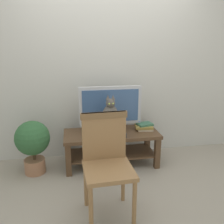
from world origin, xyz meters
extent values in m
plane|color=gray|center=(0.00, 0.00, 0.00)|extent=(12.00, 12.00, 0.00)
cube|color=beige|center=(0.00, 0.88, 1.40)|extent=(7.00, 0.12, 2.80)
cube|color=#513823|center=(-0.02, 0.46, 0.44)|extent=(1.25, 0.52, 0.04)
cube|color=#513823|center=(-0.60, 0.25, 0.21)|extent=(0.07, 0.07, 0.42)
cube|color=#513823|center=(0.55, 0.25, 0.21)|extent=(0.07, 0.07, 0.42)
cube|color=#513823|center=(-0.60, 0.66, 0.21)|extent=(0.07, 0.07, 0.42)
cube|color=#513823|center=(0.55, 0.66, 0.21)|extent=(0.07, 0.07, 0.42)
cube|color=#513823|center=(-0.02, 0.46, 0.16)|extent=(1.15, 0.44, 0.02)
cube|color=#B7B7BC|center=(-0.02, 0.53, 0.48)|extent=(0.38, 0.20, 0.03)
cube|color=#B7B7BC|center=(-0.02, 0.53, 0.52)|extent=(0.06, 0.04, 0.07)
cube|color=#B7B7BC|center=(-0.02, 0.53, 0.81)|extent=(0.83, 0.05, 0.51)
cube|color=#385684|center=(-0.02, 0.50, 0.81)|extent=(0.74, 0.01, 0.43)
sphere|color=#2672F2|center=(0.37, 0.50, 0.58)|extent=(0.01, 0.01, 0.01)
cube|color=#2D2D30|center=(-0.06, 0.38, 0.49)|extent=(0.38, 0.28, 0.05)
cube|color=black|center=(-0.06, 0.24, 0.49)|extent=(0.23, 0.01, 0.03)
ellipsoid|color=#514C47|center=(-0.06, 0.38, 0.65)|extent=(0.23, 0.29, 0.28)
ellipsoid|color=#514C47|center=(-0.06, 0.34, 0.74)|extent=(0.19, 0.19, 0.25)
sphere|color=#514C47|center=(-0.06, 0.33, 0.89)|extent=(0.12, 0.12, 0.12)
cone|color=#514C47|center=(-0.09, 0.33, 0.97)|extent=(0.05, 0.05, 0.06)
cone|color=#514C47|center=(-0.02, 0.33, 0.97)|extent=(0.05, 0.05, 0.06)
sphere|color=#B2C64C|center=(-0.08, 0.28, 0.90)|extent=(0.02, 0.02, 0.02)
sphere|color=#B2C64C|center=(-0.03, 0.28, 0.90)|extent=(0.02, 0.02, 0.02)
cylinder|color=#514C47|center=(0.01, 0.28, 0.54)|extent=(0.05, 0.23, 0.04)
cylinder|color=olive|center=(-0.41, -0.76, 0.23)|extent=(0.04, 0.04, 0.46)
cylinder|color=olive|center=(-0.02, -0.74, 0.23)|extent=(0.04, 0.04, 0.46)
cylinder|color=olive|center=(-0.43, -0.37, 0.23)|extent=(0.04, 0.04, 0.46)
cylinder|color=olive|center=(-0.04, -0.35, 0.23)|extent=(0.04, 0.04, 0.46)
cube|color=olive|center=(-0.22, -0.56, 0.48)|extent=(0.47, 0.47, 0.04)
cube|color=olive|center=(-0.23, -0.35, 0.74)|extent=(0.43, 0.05, 0.48)
cube|color=brown|center=(-0.23, -0.35, 0.95)|extent=(0.45, 0.06, 0.06)
cube|color=beige|center=(0.45, 0.49, 0.47)|extent=(0.23, 0.21, 0.03)
cube|color=olive|center=(0.43, 0.48, 0.50)|extent=(0.25, 0.21, 0.03)
cube|color=#38664C|center=(0.45, 0.50, 0.53)|extent=(0.23, 0.19, 0.03)
cylinder|color=#9E6B4C|center=(-1.03, 0.40, 0.09)|extent=(0.26, 0.26, 0.18)
cylinder|color=#332319|center=(-1.03, 0.40, 0.17)|extent=(0.24, 0.24, 0.02)
cylinder|color=#4C3823|center=(-1.03, 0.40, 0.24)|extent=(0.04, 0.04, 0.12)
sphere|color=#2D5B33|center=(-1.03, 0.40, 0.47)|extent=(0.43, 0.43, 0.43)
camera|label=1|loc=(-0.53, -2.50, 1.60)|focal=38.63mm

